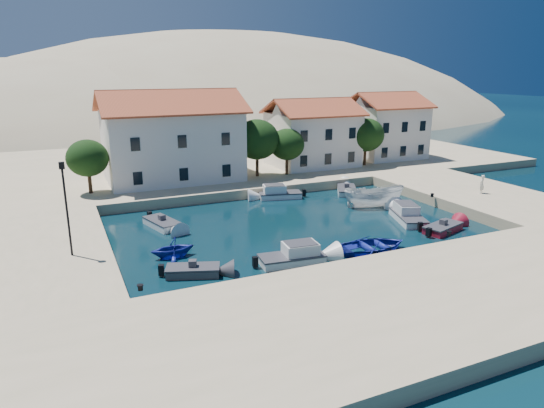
{
  "coord_description": "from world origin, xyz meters",
  "views": [
    {
      "loc": [
        -17.75,
        -24.58,
        12.83
      ],
      "look_at": [
        -1.82,
        10.73,
        2.0
      ],
      "focal_mm": 32.0,
      "sensor_mm": 36.0,
      "label": 1
    }
  ],
  "objects_px": {
    "rowboat_south": "(372,251)",
    "pedestrian": "(482,184)",
    "building_left": "(172,135)",
    "lamppost": "(66,200)",
    "cabin_cruiser_east": "(408,216)",
    "boat_east": "(373,207)",
    "cabin_cruiser_south": "(292,257)",
    "building_mid": "(312,132)",
    "building_right": "(386,124)"
  },
  "relations": [
    {
      "from": "lamppost",
      "to": "cabin_cruiser_east",
      "type": "xyz_separation_m",
      "value": [
        27.18,
        -0.68,
        -4.28
      ]
    },
    {
      "from": "rowboat_south",
      "to": "boat_east",
      "type": "height_order",
      "value": "boat_east"
    },
    {
      "from": "cabin_cruiser_south",
      "to": "cabin_cruiser_east",
      "type": "bearing_deg",
      "value": 24.07
    },
    {
      "from": "building_mid",
      "to": "boat_east",
      "type": "relative_size",
      "value": 1.8
    },
    {
      "from": "building_mid",
      "to": "cabin_cruiser_south",
      "type": "xyz_separation_m",
      "value": [
        -15.84,
        -26.06,
        -4.75
      ]
    },
    {
      "from": "building_right",
      "to": "lamppost",
      "type": "relative_size",
      "value": 1.52
    },
    {
      "from": "cabin_cruiser_east",
      "to": "lamppost",
      "type": "bearing_deg",
      "value": 108.76
    },
    {
      "from": "building_right",
      "to": "rowboat_south",
      "type": "distance_m",
      "value": 35.27
    },
    {
      "from": "cabin_cruiser_east",
      "to": "building_right",
      "type": "bearing_deg",
      "value": -12.05
    },
    {
      "from": "pedestrian",
      "to": "lamppost",
      "type": "bearing_deg",
      "value": -26.07
    },
    {
      "from": "lamppost",
      "to": "boat_east",
      "type": "bearing_deg",
      "value": 8.93
    },
    {
      "from": "building_mid",
      "to": "building_right",
      "type": "relative_size",
      "value": 1.11
    },
    {
      "from": "rowboat_south",
      "to": "pedestrian",
      "type": "bearing_deg",
      "value": -66.55
    },
    {
      "from": "boat_east",
      "to": "pedestrian",
      "type": "height_order",
      "value": "pedestrian"
    },
    {
      "from": "building_right",
      "to": "boat_east",
      "type": "xyz_separation_m",
      "value": [
        -14.42,
        -17.75,
        -5.47
      ]
    },
    {
      "from": "pedestrian",
      "to": "building_mid",
      "type": "bearing_deg",
      "value": -95.64
    },
    {
      "from": "lamppost",
      "to": "building_left",
      "type": "bearing_deg",
      "value": 60.1
    },
    {
      "from": "building_left",
      "to": "building_mid",
      "type": "relative_size",
      "value": 1.4
    },
    {
      "from": "cabin_cruiser_south",
      "to": "rowboat_south",
      "type": "xyz_separation_m",
      "value": [
        6.37,
        -0.39,
        -0.48
      ]
    },
    {
      "from": "rowboat_south",
      "to": "boat_east",
      "type": "xyz_separation_m",
      "value": [
        7.05,
        9.7,
        0.0
      ]
    },
    {
      "from": "building_left",
      "to": "pedestrian",
      "type": "bearing_deg",
      "value": -35.84
    },
    {
      "from": "cabin_cruiser_south",
      "to": "boat_east",
      "type": "xyz_separation_m",
      "value": [
        13.42,
        9.31,
        -0.48
      ]
    },
    {
      "from": "building_mid",
      "to": "boat_east",
      "type": "xyz_separation_m",
      "value": [
        -2.42,
        -16.75,
        -5.22
      ]
    },
    {
      "from": "cabin_cruiser_east",
      "to": "boat_east",
      "type": "distance_m",
      "value": 4.96
    },
    {
      "from": "building_mid",
      "to": "cabin_cruiser_south",
      "type": "distance_m",
      "value": 30.86
    },
    {
      "from": "cabin_cruiser_south",
      "to": "building_right",
      "type": "bearing_deg",
      "value": 50.33
    },
    {
      "from": "building_left",
      "to": "building_mid",
      "type": "height_order",
      "value": "building_left"
    },
    {
      "from": "boat_east",
      "to": "building_left",
      "type": "bearing_deg",
      "value": 63.57
    },
    {
      "from": "building_right",
      "to": "lamppost",
      "type": "height_order",
      "value": "building_right"
    },
    {
      "from": "building_mid",
      "to": "rowboat_south",
      "type": "xyz_separation_m",
      "value": [
        -9.47,
        -26.45,
        -5.22
      ]
    },
    {
      "from": "building_mid",
      "to": "cabin_cruiser_south",
      "type": "relative_size",
      "value": 2.27
    },
    {
      "from": "lamppost",
      "to": "boat_east",
      "type": "xyz_separation_m",
      "value": [
        27.08,
        4.25,
        -4.75
      ]
    },
    {
      "from": "building_right",
      "to": "pedestrian",
      "type": "bearing_deg",
      "value": -100.62
    },
    {
      "from": "building_left",
      "to": "cabin_cruiser_east",
      "type": "xyz_separation_m",
      "value": [
        15.68,
        -20.68,
        -5.46
      ]
    },
    {
      "from": "building_left",
      "to": "cabin_cruiser_east",
      "type": "distance_m",
      "value": 26.53
    },
    {
      "from": "building_right",
      "to": "pedestrian",
      "type": "relative_size",
      "value": 5.17
    },
    {
      "from": "building_right",
      "to": "building_left",
      "type": "bearing_deg",
      "value": -176.19
    },
    {
      "from": "building_left",
      "to": "building_right",
      "type": "xyz_separation_m",
      "value": [
        30.0,
        2.0,
        -0.46
      ]
    },
    {
      "from": "cabin_cruiser_south",
      "to": "building_left",
      "type": "bearing_deg",
      "value": 101.08
    },
    {
      "from": "rowboat_south",
      "to": "pedestrian",
      "type": "distance_m",
      "value": 18.86
    },
    {
      "from": "building_left",
      "to": "boat_east",
      "type": "relative_size",
      "value": 2.52
    },
    {
      "from": "building_right",
      "to": "cabin_cruiser_east",
      "type": "xyz_separation_m",
      "value": [
        -14.32,
        -22.68,
        -5.0
      ]
    },
    {
      "from": "rowboat_south",
      "to": "building_left",
      "type": "bearing_deg",
      "value": 21.38
    },
    {
      "from": "building_left",
      "to": "cabin_cruiser_east",
      "type": "bearing_deg",
      "value": -52.83
    },
    {
      "from": "boat_east",
      "to": "pedestrian",
      "type": "relative_size",
      "value": 3.19
    },
    {
      "from": "building_left",
      "to": "rowboat_south",
      "type": "xyz_separation_m",
      "value": [
        8.53,
        -25.45,
        -5.94
      ]
    },
    {
      "from": "cabin_cruiser_south",
      "to": "lamppost",
      "type": "bearing_deg",
      "value": 165.83
    },
    {
      "from": "building_left",
      "to": "boat_east",
      "type": "xyz_separation_m",
      "value": [
        15.58,
        -15.75,
        -5.94
      ]
    },
    {
      "from": "cabin_cruiser_south",
      "to": "rowboat_south",
      "type": "bearing_deg",
      "value": 2.64
    },
    {
      "from": "boat_east",
      "to": "cabin_cruiser_south",
      "type": "bearing_deg",
      "value": 143.63
    }
  ]
}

